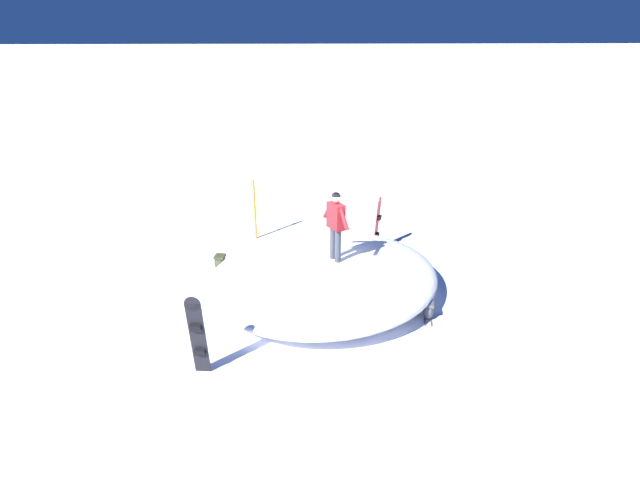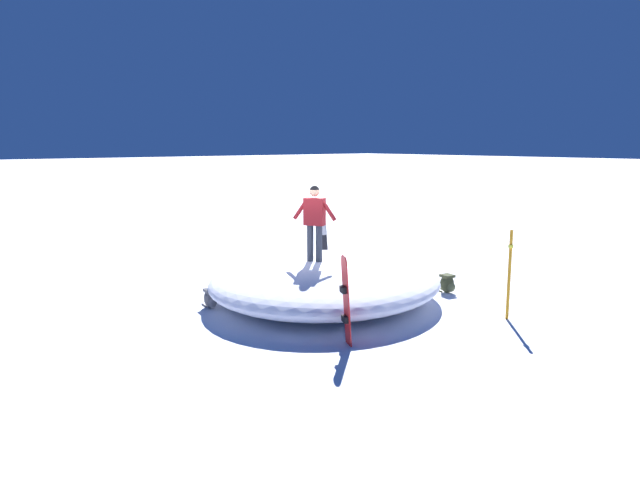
% 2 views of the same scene
% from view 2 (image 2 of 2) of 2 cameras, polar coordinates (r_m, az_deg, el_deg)
% --- Properties ---
extents(ground, '(240.00, 240.00, 0.00)m').
position_cam_2_polar(ground, '(13.14, -0.79, -5.50)').
color(ground, white).
extents(snow_mound, '(6.92, 7.12, 0.91)m').
position_cam_2_polar(snow_mound, '(12.63, 0.54, -4.00)').
color(snow_mound, white).
rests_on(snow_mound, ground).
extents(snowboarder_standing, '(0.90, 0.56, 1.61)m').
position_cam_2_polar(snowboarder_standing, '(12.25, -0.54, 2.28)').
color(snowboarder_standing, '#333842').
rests_on(snowboarder_standing, snow_mound).
extents(snowboard_primary_upright, '(0.23, 0.31, 1.69)m').
position_cam_2_polar(snowboard_primary_upright, '(16.17, 0.22, 0.53)').
color(snowboard_primary_upright, black).
rests_on(snowboard_primary_upright, ground).
extents(snowboard_secondary_upright, '(0.31, 0.24, 1.58)m').
position_cam_2_polar(snowboard_secondary_upright, '(9.83, 2.53, -5.80)').
color(snowboard_secondary_upright, red).
rests_on(snowboard_secondary_upright, ground).
extents(backpack_near, '(0.51, 0.36, 0.43)m').
position_cam_2_polar(backpack_near, '(13.66, 12.42, -4.18)').
color(backpack_near, '#383D23').
rests_on(backpack_near, ground).
extents(backpack_far, '(0.56, 0.29, 0.40)m').
position_cam_2_polar(backpack_far, '(12.35, -10.77, -5.67)').
color(backpack_far, '#4C4C51').
rests_on(backpack_far, ground).
extents(trail_marker_pole, '(0.10, 0.10, 1.77)m').
position_cam_2_polar(trail_marker_pole, '(11.80, 18.14, -3.08)').
color(trail_marker_pole, orange).
rests_on(trail_marker_pole, ground).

